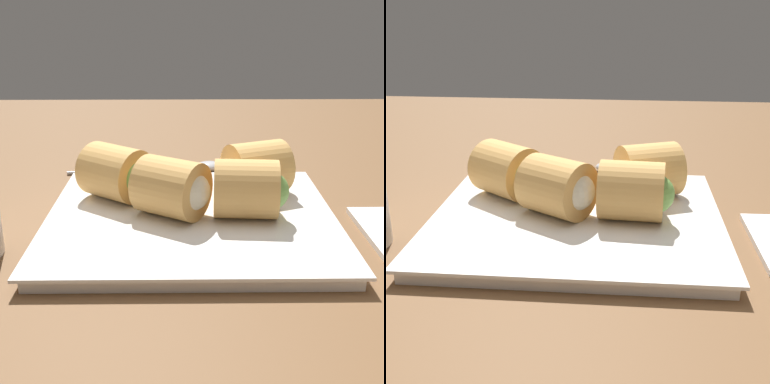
{
  "view_description": "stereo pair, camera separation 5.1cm",
  "coord_description": "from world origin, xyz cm",
  "views": [
    {
      "loc": [
        0.53,
        48.06,
        24.36
      ],
      "look_at": [
        -0.1,
        -1.36,
        5.82
      ],
      "focal_mm": 50.0,
      "sensor_mm": 36.0,
      "label": 1
    },
    {
      "loc": [
        -4.53,
        47.86,
        24.36
      ],
      "look_at": [
        -0.1,
        -1.36,
        5.82
      ],
      "focal_mm": 50.0,
      "sensor_mm": 36.0,
      "label": 2
    }
  ],
  "objects": [
    {
      "name": "table_surface",
      "position": [
        0.0,
        0.0,
        1.0
      ],
      "size": [
        180.0,
        140.0,
        2.0
      ],
      "color": "brown",
      "rests_on": "ground"
    },
    {
      "name": "serving_plate",
      "position": [
        -0.1,
        -1.36,
        2.76
      ],
      "size": [
        28.63,
        26.21,
        1.5
      ],
      "color": "white",
      "rests_on": "table_surface"
    },
    {
      "name": "roll_front_left",
      "position": [
        -5.8,
        -0.58,
        6.4
      ],
      "size": [
        7.38,
        6.26,
        5.8
      ],
      "color": "#DBA356",
      "rests_on": "serving_plate"
    },
    {
      "name": "roll_front_right",
      "position": [
        -7.64,
        -7.26,
        6.4
      ],
      "size": [
        7.87,
        7.68,
        5.8
      ],
      "color": "#DBA356",
      "rests_on": "serving_plate"
    },
    {
      "name": "roll_back_left",
      "position": [
        1.57,
        -0.83,
        6.4
      ],
      "size": [
        8.28,
        8.17,
        5.8
      ],
      "color": "#DBA356",
      "rests_on": "serving_plate"
    },
    {
      "name": "roll_back_right",
      "position": [
        7.62,
        -5.56,
        6.4
      ],
      "size": [
        8.39,
        8.31,
        5.8
      ],
      "color": "#DBA356",
      "rests_on": "serving_plate"
    },
    {
      "name": "spoon",
      "position": [
        0.05,
        -19.49,
        2.53
      ],
      "size": [
        20.43,
        3.42,
        1.22
      ],
      "color": "#B2B2B7",
      "rests_on": "table_surface"
    }
  ]
}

